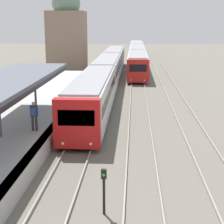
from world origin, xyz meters
TOP-DOWN VIEW (x-y plane):
  - person_on_platform at (-2.53, 12.95)m, footprint 0.40×0.40m
  - train_near at (0.00, 34.75)m, footprint 2.54×45.56m
  - train_far at (3.44, 57.52)m, footprint 2.54×45.00m
  - signal_post_near at (1.99, 5.55)m, footprint 0.20×0.21m
  - distant_domed_building at (-6.99, 48.91)m, footprint 5.38×5.38m

SIDE VIEW (x-z plane):
  - signal_post_near at x=1.99m, z-range 0.22..1.98m
  - train_far at x=3.44m, z-range 0.17..3.16m
  - train_near at x=0.00m, z-range 0.17..3.26m
  - person_on_platform at x=-2.53m, z-range 1.11..2.77m
  - distant_domed_building at x=-6.99m, z-range -0.40..11.36m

